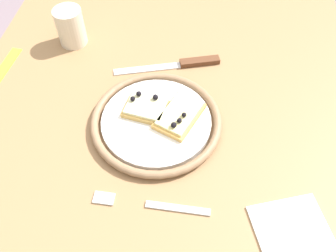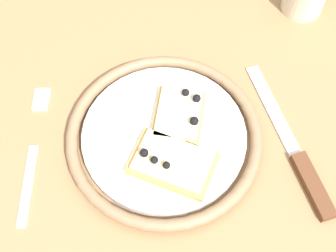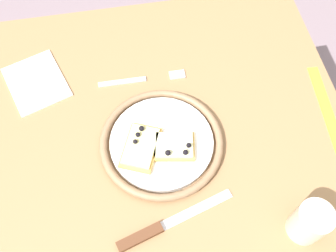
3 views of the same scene
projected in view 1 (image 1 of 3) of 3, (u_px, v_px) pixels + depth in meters
ground_plane at (164, 230)px, 1.33m from camera, size 6.00×6.00×0.00m
dining_table at (161, 130)px, 0.83m from camera, size 0.95×0.83×0.73m
plate at (158, 121)px, 0.71m from camera, size 0.26×0.26×0.02m
pizza_slice_near at (146, 108)px, 0.71m from camera, size 0.08×0.09×0.03m
pizza_slice_far at (180, 115)px, 0.70m from camera, size 0.12×0.10×0.03m
knife at (185, 63)px, 0.82m from camera, size 0.09×0.24×0.01m
fork at (150, 204)px, 0.61m from camera, size 0.02×0.20×0.00m
cup at (70, 27)px, 0.83m from camera, size 0.06×0.06×0.09m
napkin at (297, 243)px, 0.57m from camera, size 0.18×0.16×0.00m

